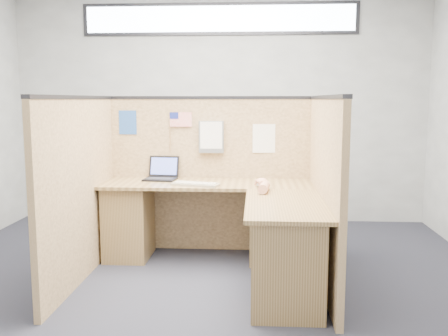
# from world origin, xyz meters

# --- Properties ---
(floor) EXTENTS (5.00, 5.00, 0.00)m
(floor) POSITION_xyz_m (0.00, 0.00, 0.00)
(floor) COLOR black
(floor) RESTS_ON ground
(wall_back) EXTENTS (5.00, 0.00, 5.00)m
(wall_back) POSITION_xyz_m (0.00, 2.25, 1.40)
(wall_back) COLOR gray
(wall_back) RESTS_ON floor
(wall_front) EXTENTS (5.00, 0.00, 5.00)m
(wall_front) POSITION_xyz_m (0.00, -2.25, 1.40)
(wall_front) COLOR gray
(wall_front) RESTS_ON floor
(clerestory_window) EXTENTS (3.30, 0.04, 0.38)m
(clerestory_window) POSITION_xyz_m (0.00, 2.23, 2.45)
(clerestory_window) COLOR #232328
(clerestory_window) RESTS_ON wall_back
(cubicle_partitions) EXTENTS (2.06, 1.83, 1.53)m
(cubicle_partitions) POSITION_xyz_m (0.00, 0.43, 0.77)
(cubicle_partitions) COLOR brown
(cubicle_partitions) RESTS_ON floor
(l_desk) EXTENTS (1.95, 1.75, 0.73)m
(l_desk) POSITION_xyz_m (0.18, 0.29, 0.39)
(l_desk) COLOR brown
(l_desk) RESTS_ON floor
(laptop) EXTENTS (0.32, 0.31, 0.22)m
(laptop) POSITION_xyz_m (-0.46, 0.85, 0.78)
(laptop) COLOR black
(laptop) RESTS_ON l_desk
(keyboard) EXTENTS (0.45, 0.25, 0.03)m
(keyboard) POSITION_xyz_m (-0.09, 0.51, 0.74)
(keyboard) COLOR gray
(keyboard) RESTS_ON l_desk
(mouse) EXTENTS (0.13, 0.10, 0.05)m
(mouse) POSITION_xyz_m (0.51, 0.48, 0.75)
(mouse) COLOR silver
(mouse) RESTS_ON l_desk
(hand_forearm) EXTENTS (0.12, 0.42, 0.09)m
(hand_forearm) POSITION_xyz_m (0.52, 0.32, 0.77)
(hand_forearm) COLOR tan
(hand_forearm) RESTS_ON l_desk
(blue_poster) EXTENTS (0.18, 0.01, 0.23)m
(blue_poster) POSITION_xyz_m (-0.81, 0.97, 1.27)
(blue_poster) COLOR #224C9C
(blue_poster) RESTS_ON cubicle_partitions
(american_flag) EXTENTS (0.22, 0.01, 0.38)m
(american_flag) POSITION_xyz_m (-0.31, 0.96, 1.29)
(american_flag) COLOR olive
(american_flag) RESTS_ON cubicle_partitions
(file_holder) EXTENTS (0.24, 0.05, 0.31)m
(file_holder) POSITION_xyz_m (0.02, 0.94, 1.14)
(file_holder) COLOR slate
(file_holder) RESTS_ON cubicle_partitions
(paper_left) EXTENTS (0.20, 0.03, 0.26)m
(paper_left) POSITION_xyz_m (0.00, 0.97, 1.13)
(paper_left) COLOR white
(paper_left) RESTS_ON cubicle_partitions
(paper_right) EXTENTS (0.22, 0.01, 0.28)m
(paper_right) POSITION_xyz_m (0.53, 0.97, 1.12)
(paper_right) COLOR white
(paper_right) RESTS_ON cubicle_partitions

